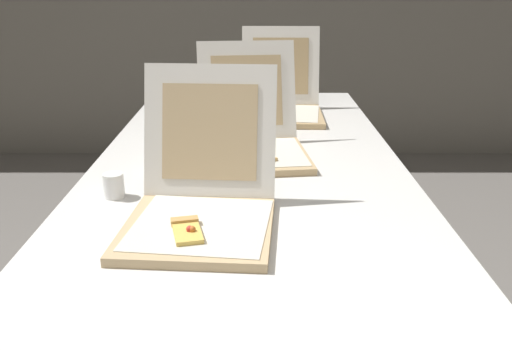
% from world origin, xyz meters
% --- Properties ---
extents(table, '(0.99, 2.39, 0.74)m').
position_xyz_m(table, '(0.00, 0.66, 0.70)').
color(table, silver).
rests_on(table, ground).
extents(pizza_box_front, '(0.37, 0.46, 0.35)m').
position_xyz_m(pizza_box_front, '(-0.11, 0.30, 0.80)').
color(pizza_box_front, tan).
rests_on(pizza_box_front, table).
extents(pizza_box_middle, '(0.39, 0.49, 0.35)m').
position_xyz_m(pizza_box_middle, '(0.01, 0.84, 0.80)').
color(pizza_box_middle, tan).
rests_on(pizza_box_middle, table).
extents(pizza_box_back, '(0.35, 0.44, 0.35)m').
position_xyz_m(pizza_box_back, '(0.13, 1.37, 0.80)').
color(pizza_box_back, tan).
rests_on(pizza_box_back, table).
extents(cup_white_far, '(0.06, 0.06, 0.07)m').
position_xyz_m(cup_white_far, '(-0.25, 1.06, 0.78)').
color(cup_white_far, white).
rests_on(cup_white_far, table).
extents(cup_white_mid, '(0.06, 0.06, 0.07)m').
position_xyz_m(cup_white_mid, '(-0.27, 0.68, 0.78)').
color(cup_white_mid, white).
rests_on(cup_white_mid, table).
extents(cup_white_near_center, '(0.06, 0.06, 0.07)m').
position_xyz_m(cup_white_near_center, '(-0.36, 0.47, 0.78)').
color(cup_white_near_center, white).
rests_on(cup_white_near_center, table).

